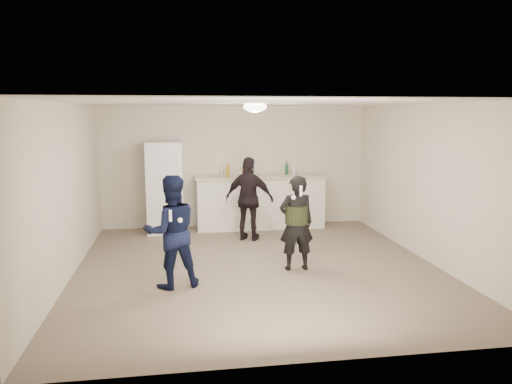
{
  "coord_description": "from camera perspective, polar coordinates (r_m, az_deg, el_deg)",
  "views": [
    {
      "loc": [
        -1.18,
        -7.31,
        2.35
      ],
      "look_at": [
        0.0,
        0.2,
        1.15
      ],
      "focal_mm": 35.0,
      "sensor_mm": 36.0,
      "label": 1
    }
  ],
  "objects": [
    {
      "name": "wall_left",
      "position": [
        7.56,
        -20.81,
        0.01
      ],
      "size": [
        0.0,
        6.0,
        6.0
      ],
      "primitive_type": "plane",
      "rotation": [
        1.57,
        0.0,
        1.57
      ],
      "color": "beige",
      "rests_on": "floor"
    },
    {
      "name": "man",
      "position": [
        6.85,
        -9.66,
        -4.5
      ],
      "size": [
        0.86,
        0.74,
        1.54
      ],
      "primitive_type": "imported",
      "rotation": [
        0.0,
        0.0,
        3.37
      ],
      "color": "#101A45",
      "rests_on": "floor"
    },
    {
      "name": "fridge_handle",
      "position": [
        9.6,
        -8.82,
        2.59
      ],
      "size": [
        0.02,
        0.02,
        0.6
      ],
      "primitive_type": "cylinder",
      "color": "white",
      "rests_on": "fridge"
    },
    {
      "name": "counter",
      "position": [
        10.28,
        0.51,
        -1.25
      ],
      "size": [
        2.6,
        0.56,
        1.05
      ],
      "primitive_type": "cube",
      "color": "white",
      "rests_on": "floor"
    },
    {
      "name": "woman",
      "position": [
        7.53,
        4.63,
        -3.55
      ],
      "size": [
        0.54,
        0.36,
        1.44
      ],
      "primitive_type": "imported",
      "rotation": [
        0.0,
        0.0,
        3.18
      ],
      "color": "black",
      "rests_on": "floor"
    },
    {
      "name": "fridge",
      "position": [
        10.02,
        -10.38,
        0.51
      ],
      "size": [
        0.7,
        0.7,
        1.8
      ],
      "primitive_type": "cube",
      "color": "white",
      "rests_on": "floor"
    },
    {
      "name": "nunchuk_woman",
      "position": [
        7.22,
        4.3,
        -0.63
      ],
      "size": [
        0.07,
        0.07,
        0.07
      ],
      "primitive_type": "sphere",
      "color": "white",
      "rests_on": "woman"
    },
    {
      "name": "remote_woman",
      "position": [
        7.2,
        5.14,
        0.14
      ],
      "size": [
        0.04,
        0.04,
        0.15
      ],
      "primitive_type": "cube",
      "color": "white",
      "rests_on": "woman"
    },
    {
      "name": "nunchuk_man",
      "position": [
        6.55,
        -8.68,
        -3.21
      ],
      "size": [
        0.07,
        0.07,
        0.07
      ],
      "primitive_type": "sphere",
      "color": "white",
      "rests_on": "man"
    },
    {
      "name": "wall_back",
      "position": [
        10.44,
        -2.38,
        2.92
      ],
      "size": [
        6.0,
        0.0,
        6.0
      ],
      "primitive_type": "plane",
      "rotation": [
        1.57,
        0.0,
        0.0
      ],
      "color": "beige",
      "rests_on": "floor"
    },
    {
      "name": "shaker",
      "position": [
        9.95,
        -3.89,
        2.18
      ],
      "size": [
        0.08,
        0.08,
        0.17
      ],
      "primitive_type": "cylinder",
      "color": "silver",
      "rests_on": "counter_top"
    },
    {
      "name": "spectator",
      "position": [
        9.24,
        -0.77,
        -0.8
      ],
      "size": [
        0.99,
        0.73,
        1.56
      ],
      "primitive_type": "imported",
      "rotation": [
        0.0,
        0.0,
        2.7
      ],
      "color": "black",
      "rests_on": "floor"
    },
    {
      "name": "floor",
      "position": [
        7.77,
        0.23,
        -8.64
      ],
      "size": [
        6.0,
        6.0,
        0.0
      ],
      "primitive_type": "plane",
      "color": "#6B5B4C",
      "rests_on": "ground"
    },
    {
      "name": "bottle_cluster",
      "position": [
        10.18,
        0.43,
        2.44
      ],
      "size": [
        1.47,
        0.37,
        0.22
      ],
      "color": "#9F7717",
      "rests_on": "counter_top"
    },
    {
      "name": "remote_man",
      "position": [
        6.51,
        -9.75,
        -2.69
      ],
      "size": [
        0.04,
        0.04,
        0.15
      ],
      "primitive_type": "cube",
      "color": "white",
      "rests_on": "man"
    },
    {
      "name": "ceiling",
      "position": [
        7.41,
        0.24,
        10.13
      ],
      "size": [
        6.0,
        6.0,
        0.0
      ],
      "primitive_type": "plane",
      "rotation": [
        3.14,
        0.0,
        0.0
      ],
      "color": "silver",
      "rests_on": "wall_back"
    },
    {
      "name": "wall_front",
      "position": [
        4.6,
        6.2,
        -4.94
      ],
      "size": [
        6.0,
        0.0,
        6.0
      ],
      "primitive_type": "plane",
      "rotation": [
        -1.57,
        0.0,
        0.0
      ],
      "color": "beige",
      "rests_on": "floor"
    },
    {
      "name": "ceiling_dome",
      "position": [
        7.7,
        -0.12,
        9.71
      ],
      "size": [
        0.36,
        0.36,
        0.16
      ],
      "primitive_type": "ellipsoid",
      "color": "white",
      "rests_on": "ceiling"
    },
    {
      "name": "counter_top",
      "position": [
        10.2,
        0.51,
        1.77
      ],
      "size": [
        2.68,
        0.64,
        0.04
      ],
      "primitive_type": "cube",
      "color": "beige",
      "rests_on": "counter"
    },
    {
      "name": "camo_shorts",
      "position": [
        7.51,
        4.64,
        -2.59
      ],
      "size": [
        0.34,
        0.34,
        0.28
      ],
      "primitive_type": "cylinder",
      "color": "#2B3919",
      "rests_on": "woman"
    },
    {
      "name": "wall_right",
      "position": [
        8.37,
        19.16,
        0.92
      ],
      "size": [
        0.0,
        6.0,
        6.0
      ],
      "primitive_type": "plane",
      "rotation": [
        1.57,
        0.0,
        -1.57
      ],
      "color": "beige",
      "rests_on": "floor"
    }
  ]
}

